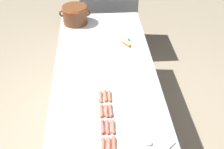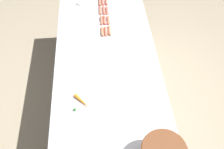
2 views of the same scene
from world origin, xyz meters
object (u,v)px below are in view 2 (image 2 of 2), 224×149
(hot_dog_4, at_px, (110,31))
(serving_spoon, at_px, (76,2))
(hot_dog_12, at_px, (100,10))
(hot_dog_14, at_px, (102,31))
(hot_dog_7, at_px, (104,10))
(carrot, at_px, (82,102))
(hot_dog_13, at_px, (101,20))
(hot_dog_11, at_px, (100,2))
(hot_dog_6, at_px, (103,1))
(hot_dog_9, at_px, (106,31))
(hot_dog_8, at_px, (105,20))
(hot_dog_1, at_px, (106,1))
(hot_dog_3, at_px, (108,20))
(hot_dog_2, at_px, (107,10))

(hot_dog_4, height_order, serving_spoon, hot_dog_4)
(hot_dog_12, distance_m, hot_dog_14, 0.32)
(hot_dog_7, xyz_separation_m, carrot, (0.24, 1.10, 0.00))
(hot_dog_13, relative_size, serving_spoon, 0.58)
(hot_dog_11, xyz_separation_m, carrot, (0.20, 1.25, 0.00))
(hot_dog_13, bearing_deg, hot_dog_14, 89.28)
(hot_dog_6, height_order, hot_dog_9, same)
(hot_dog_8, height_order, hot_dog_11, same)
(hot_dog_1, bearing_deg, hot_dog_6, 0.67)
(hot_dog_9, distance_m, hot_dog_14, 0.03)
(hot_dog_6, relative_size, serving_spoon, 0.58)
(hot_dog_6, bearing_deg, hot_dog_8, 89.87)
(hot_dog_13, bearing_deg, hot_dog_3, 177.56)
(hot_dog_7, distance_m, hot_dog_14, 0.32)
(hot_dog_2, height_order, hot_dog_6, same)
(hot_dog_1, bearing_deg, hot_dog_4, 89.85)
(hot_dog_2, bearing_deg, hot_dog_9, 83.59)
(hot_dog_1, bearing_deg, carrot, 77.75)
(hot_dog_4, height_order, hot_dog_13, same)
(hot_dog_6, xyz_separation_m, hot_dog_13, (0.03, 0.31, 0.00))
(hot_dog_7, relative_size, hot_dog_9, 1.00)
(hot_dog_1, distance_m, hot_dog_12, 0.17)
(carrot, bearing_deg, hot_dog_14, -104.43)
(hot_dog_13, bearing_deg, hot_dog_1, -102.67)
(hot_dog_2, bearing_deg, hot_dog_11, -65.40)
(hot_dog_9, height_order, hot_dog_12, same)
(hot_dog_8, distance_m, hot_dog_13, 0.03)
(hot_dog_4, xyz_separation_m, hot_dog_12, (0.07, -0.32, 0.00))
(hot_dog_11, bearing_deg, hot_dog_8, 96.33)
(hot_dog_8, xyz_separation_m, hot_dog_9, (0.00, 0.16, 0.00))
(hot_dog_3, bearing_deg, serving_spoon, -45.47)
(hot_dog_13, bearing_deg, hot_dog_11, -89.55)
(hot_dog_2, bearing_deg, hot_dog_6, -77.60)
(hot_dog_3, distance_m, hot_dog_4, 0.16)
(hot_dog_7, relative_size, carrot, 0.89)
(hot_dog_1, height_order, hot_dog_8, same)
(hot_dog_4, bearing_deg, hot_dog_14, 4.54)
(hot_dog_1, height_order, hot_dog_2, same)
(hot_dog_8, relative_size, hot_dog_14, 1.00)
(hot_dog_3, xyz_separation_m, hot_dog_12, (0.07, -0.16, 0.00))
(hot_dog_11, xyz_separation_m, hot_dog_14, (-0.00, 0.47, 0.00))
(hot_dog_8, bearing_deg, hot_dog_14, 78.28)
(hot_dog_4, xyz_separation_m, hot_dog_14, (0.07, 0.01, 0.00))
(hot_dog_1, xyz_separation_m, hot_dog_7, (0.04, 0.16, 0.00))
(hot_dog_1, height_order, hot_dog_7, same)
(hot_dog_1, bearing_deg, serving_spoon, -3.44)
(hot_dog_6, distance_m, carrot, 1.28)
(hot_dog_2, height_order, hot_dog_9, same)
(hot_dog_3, relative_size, serving_spoon, 0.58)
(hot_dog_11, height_order, serving_spoon, hot_dog_11)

